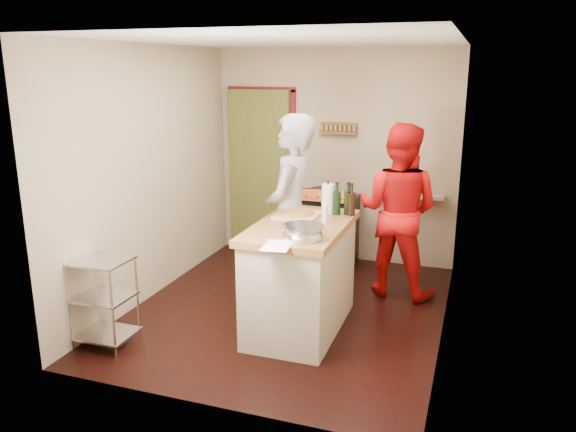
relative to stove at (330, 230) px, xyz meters
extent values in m
plane|color=black|center=(-0.05, -1.42, -0.45)|extent=(3.50, 3.50, 0.00)
cube|color=tan|center=(-0.05, 0.33, 0.85)|extent=(3.00, 0.04, 2.60)
cube|color=#565B23|center=(-1.00, 0.38, 0.60)|extent=(0.80, 0.40, 2.10)
cube|color=maroon|center=(-1.42, 0.31, 0.60)|extent=(0.06, 0.06, 2.10)
cube|color=maroon|center=(-0.58, 0.31, 0.60)|extent=(0.06, 0.06, 2.10)
cube|color=maroon|center=(-1.00, 0.31, 1.65)|extent=(0.90, 0.06, 0.06)
cube|color=brown|center=(0.00, 0.28, 1.15)|extent=(0.46, 0.09, 0.03)
cube|color=brown|center=(0.00, 0.32, 1.21)|extent=(0.46, 0.02, 0.12)
cube|color=olive|center=(0.00, 0.28, 1.21)|extent=(0.42, 0.04, 0.07)
cube|color=tan|center=(0.90, 0.23, 0.45)|extent=(0.80, 0.18, 0.04)
cube|color=black|center=(0.70, 0.23, 0.57)|extent=(0.10, 0.14, 0.22)
cube|color=tan|center=(-1.55, -1.42, 0.85)|extent=(0.04, 3.50, 2.60)
cube|color=tan|center=(1.45, -1.42, 0.85)|extent=(0.04, 3.50, 2.60)
cube|color=white|center=(-0.05, -1.42, 2.16)|extent=(3.00, 3.50, 0.02)
cube|color=black|center=(0.00, 0.01, -0.05)|extent=(0.60, 0.55, 0.80)
cube|color=black|center=(0.00, 0.01, 0.38)|extent=(0.60, 0.55, 0.06)
cube|color=#8E3814|center=(0.00, -0.27, 0.47)|extent=(0.60, 0.15, 0.17)
cylinder|color=black|center=(-0.15, 0.14, 0.46)|extent=(0.26, 0.26, 0.05)
cylinder|color=silver|center=(-1.55, -2.80, -0.05)|extent=(0.02, 0.02, 0.80)
cylinder|color=silver|center=(-1.11, -2.80, -0.05)|extent=(0.02, 0.02, 0.80)
cylinder|color=silver|center=(-1.55, -2.44, -0.05)|extent=(0.02, 0.02, 0.80)
cylinder|color=silver|center=(-1.11, -2.44, -0.05)|extent=(0.02, 0.02, 0.80)
cube|color=silver|center=(-1.33, -2.62, -0.35)|extent=(0.48, 0.40, 0.02)
cube|color=silver|center=(-1.33, -2.62, 0.00)|extent=(0.48, 0.40, 0.02)
cube|color=silver|center=(-1.33, -2.62, 0.33)|extent=(0.48, 0.40, 0.02)
cube|color=beige|center=(0.19, -1.75, 0.02)|extent=(0.72, 1.27, 0.94)
cube|color=olive|center=(0.19, -1.75, 0.53)|extent=(0.79, 1.34, 0.07)
cube|color=#D7BE83|center=(0.07, -1.51, 0.57)|extent=(0.40, 0.40, 0.02)
cylinder|color=#D28041|center=(0.07, -1.51, 0.60)|extent=(0.32, 0.32, 0.02)
ellipsoid|color=silver|center=(0.33, -2.17, 0.62)|extent=(0.35, 0.35, 0.11)
cylinder|color=white|center=(0.31, -1.30, 0.70)|extent=(0.12, 0.12, 0.28)
cylinder|color=silver|center=(0.38, -1.65, 0.65)|extent=(0.06, 0.06, 0.17)
cube|color=white|center=(0.21, -2.43, 0.56)|extent=(0.24, 0.32, 0.00)
cylinder|color=black|center=(0.51, -1.29, 0.72)|extent=(0.08, 0.08, 0.31)
cylinder|color=black|center=(0.54, -1.32, 0.72)|extent=(0.08, 0.08, 0.31)
cylinder|color=black|center=(0.40, -1.33, 0.72)|extent=(0.08, 0.08, 0.31)
imported|color=#9FA0A4|center=(-0.04, -1.37, 0.53)|extent=(0.48, 0.72, 1.95)
imported|color=red|center=(0.89, -0.61, 0.47)|extent=(0.99, 0.83, 1.83)
camera|label=1|loc=(1.65, -6.36, 1.92)|focal=35.00mm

